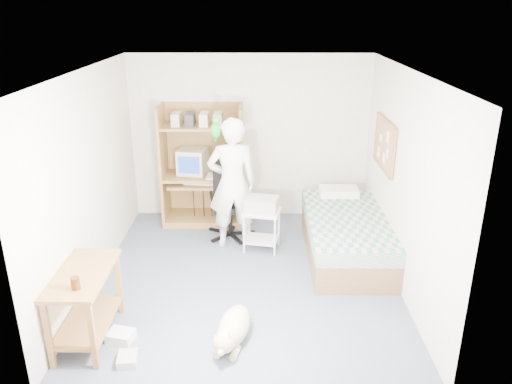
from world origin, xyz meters
TOP-DOWN VIEW (x-y plane):
  - floor at (0.00, 0.00)m, footprint 4.00×4.00m
  - wall_back at (0.00, 2.00)m, footprint 3.60×0.02m
  - wall_right at (1.80, 0.00)m, footprint 0.02×4.00m
  - wall_left at (-1.80, 0.00)m, footprint 0.02×4.00m
  - ceiling at (0.00, 0.00)m, footprint 3.60×4.00m
  - computer_hutch at (-0.70, 1.74)m, footprint 1.20×0.63m
  - bed at (1.30, 0.62)m, footprint 1.02×2.02m
  - side_desk at (-1.55, -1.20)m, footprint 0.50×1.00m
  - corkboard at (1.77, 0.90)m, footprint 0.04×0.94m
  - office_chair at (-0.28, 1.22)m, footprint 0.61×0.61m
  - person at (-0.22, 0.91)m, footprint 0.72×0.54m
  - parrot at (-0.42, 0.93)m, footprint 0.13×0.23m
  - dog at (-0.11, -1.24)m, footprint 0.43×0.93m
  - printer_cart at (0.18, 0.77)m, footprint 0.54×0.47m
  - printer at (0.18, 0.77)m, footprint 0.47×0.40m
  - crt_monitor at (-0.85, 1.75)m, footprint 0.46×0.48m
  - keyboard at (-0.74, 1.58)m, footprint 0.47×0.21m
  - pencil_cup at (-0.30, 1.65)m, footprint 0.08×0.08m
  - drink_glass at (-1.50, -1.50)m, footprint 0.08×0.08m
  - floor_box_a at (-1.23, -1.24)m, footprint 0.29×0.25m
  - floor_box_b at (-1.08, -1.57)m, footprint 0.20×0.24m

SIDE VIEW (x-z plane):
  - floor at x=0.00m, z-range 0.00..0.00m
  - floor_box_b at x=-1.08m, z-range 0.00..0.08m
  - floor_box_a at x=-1.23m, z-range 0.00..0.10m
  - dog at x=-0.11m, z-range -0.02..0.33m
  - bed at x=1.30m, z-range -0.04..0.62m
  - printer_cart at x=0.18m, z-range 0.09..0.66m
  - office_chair at x=-0.28m, z-range -0.16..0.93m
  - side_desk at x=-1.55m, z-range 0.12..0.87m
  - printer at x=0.18m, z-range 0.57..0.75m
  - keyboard at x=-0.74m, z-range 0.66..0.69m
  - drink_glass at x=-1.50m, z-range 0.75..0.87m
  - pencil_cup at x=-0.30m, z-range 0.76..0.88m
  - computer_hutch at x=-0.70m, z-range -0.08..1.72m
  - person at x=-0.22m, z-range 0.00..1.80m
  - crt_monitor at x=-0.85m, z-range 0.77..1.15m
  - wall_back at x=0.00m, z-range 0.00..2.50m
  - wall_right at x=1.80m, z-range 0.00..2.50m
  - wall_left at x=-1.80m, z-range 0.00..2.50m
  - corkboard at x=1.77m, z-range 1.12..1.78m
  - parrot at x=-0.42m, z-range 1.47..1.83m
  - ceiling at x=0.00m, z-range 2.49..2.51m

